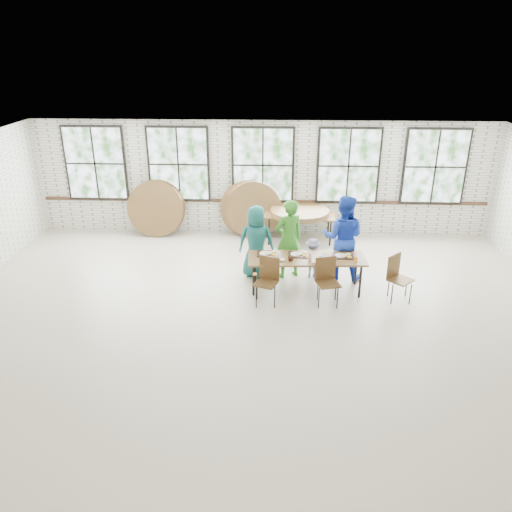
{
  "coord_description": "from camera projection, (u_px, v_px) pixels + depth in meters",
  "views": [
    {
      "loc": [
        0.38,
        -8.33,
        4.83
      ],
      "look_at": [
        0.0,
        0.4,
        1.05
      ],
      "focal_mm": 35.0,
      "sensor_mm": 36.0,
      "label": 1
    }
  ],
  "objects": [
    {
      "name": "tabletop_clutter",
      "position": [
        311.0,
        257.0,
        10.18
      ],
      "size": [
        2.03,
        0.63,
        0.11
      ],
      "color": "black",
      "rests_on": "dining_table"
    },
    {
      "name": "dining_table",
      "position": [
        307.0,
        260.0,
        10.25
      ],
      "size": [
        2.44,
        0.92,
        0.74
      ],
      "rotation": [
        0.0,
        0.0,
        0.05
      ],
      "color": "brown",
      "rests_on": "ground"
    },
    {
      "name": "room",
      "position": [
        263.0,
        167.0,
        12.91
      ],
      "size": [
        12.0,
        12.0,
        12.0
      ],
      "color": "#B9AB93",
      "rests_on": "ground"
    },
    {
      "name": "chair_spare",
      "position": [
        397.0,
        274.0,
        9.94
      ],
      "size": [
        0.58,
        0.58,
        0.95
      ],
      "rotation": [
        0.0,
        0.0,
        0.78
      ],
      "color": "#4F361A",
      "rests_on": "ground"
    },
    {
      "name": "chair_near_left",
      "position": [
        268.0,
        276.0,
        9.83
      ],
      "size": [
        0.54,
        0.53,
        0.95
      ],
      "rotation": [
        0.0,
        0.0,
        -0.36
      ],
      "color": "#4F361A",
      "rests_on": "ground"
    },
    {
      "name": "adult_blue",
      "position": [
        343.0,
        238.0,
        10.72
      ],
      "size": [
        1.04,
        0.89,
        1.87
      ],
      "primitive_type": "imported",
      "rotation": [
        0.0,
        0.0,
        2.93
      ],
      "color": "#193BB5",
      "rests_on": "ground"
    },
    {
      "name": "round_tops_stacked",
      "position": [
        300.0,
        212.0,
        12.74
      ],
      "size": [
        1.5,
        1.5,
        0.13
      ],
      "color": "brown",
      "rests_on": "storage_table"
    },
    {
      "name": "adult_teal",
      "position": [
        256.0,
        242.0,
        10.84
      ],
      "size": [
        0.82,
        0.56,
        1.62
      ],
      "primitive_type": "imported",
      "rotation": [
        0.0,
        0.0,
        3.09
      ],
      "color": "#1A6558",
      "rests_on": "ground"
    },
    {
      "name": "chair_near_right",
      "position": [
        327.0,
        277.0,
        9.81
      ],
      "size": [
        0.51,
        0.5,
        0.95
      ],
      "rotation": [
        0.0,
        0.0,
        0.27
      ],
      "color": "#4F361A",
      "rests_on": "ground"
    },
    {
      "name": "adult_green",
      "position": [
        289.0,
        239.0,
        10.79
      ],
      "size": [
        0.76,
        0.66,
        1.77
      ],
      "primitive_type": "imported",
      "rotation": [
        0.0,
        0.0,
        3.58
      ],
      "color": "#307C21",
      "rests_on": "ground"
    },
    {
      "name": "toddler",
      "position": [
        312.0,
        258.0,
        10.94
      ],
      "size": [
        0.6,
        0.37,
        0.9
      ],
      "primitive_type": "imported",
      "rotation": [
        0.0,
        0.0,
        3.2
      ],
      "color": "#1D1748",
      "rests_on": "ground"
    },
    {
      "name": "storage_table",
      "position": [
        300.0,
        216.0,
        12.79
      ],
      "size": [
        1.87,
        0.92,
        0.74
      ],
      "rotation": [
        0.0,
        0.0,
        -0.1
      ],
      "color": "brown",
      "rests_on": "ground"
    },
    {
      "name": "round_tops_leaning",
      "position": [
        204.0,
        209.0,
        13.18
      ],
      "size": [
        4.11,
        0.43,
        1.49
      ],
      "color": "brown",
      "rests_on": "ground"
    }
  ]
}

